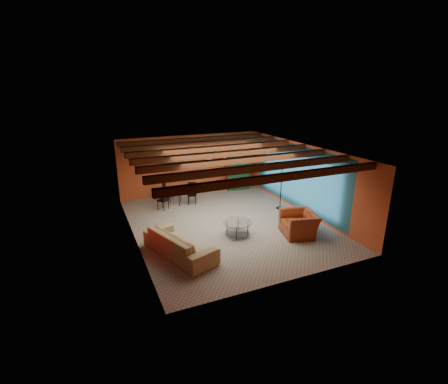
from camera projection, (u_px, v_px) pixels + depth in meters
name	position (u px, v px, depth m)	size (l,w,h in m)	color
room	(225.00, 159.00, 11.23)	(6.52, 8.01, 2.71)	gray
sofa	(180.00, 243.00, 9.56)	(2.51, 0.98, 0.73)	#988B62
armchair	(299.00, 223.00, 10.89)	(1.21, 1.05, 0.78)	maroon
coffee_table	(237.00, 229.00, 10.84)	(0.99, 0.99, 0.50)	white
dining_table	(174.00, 194.00, 13.69)	(1.79, 1.79, 0.93)	silver
armoire	(236.00, 170.00, 15.65)	(1.06, 0.52, 1.86)	maroon
floor_lamp	(281.00, 186.00, 13.04)	(0.39, 0.39, 1.91)	black
ceiling_fan	(226.00, 160.00, 11.14)	(1.50, 1.50, 0.44)	#472614
painting	(171.00, 160.00, 14.46)	(1.05, 0.03, 0.65)	black
potted_plant	(237.00, 146.00, 15.28)	(0.44, 0.38, 0.49)	#26661E
vase	(174.00, 181.00, 13.51)	(0.19, 0.19, 0.20)	orange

